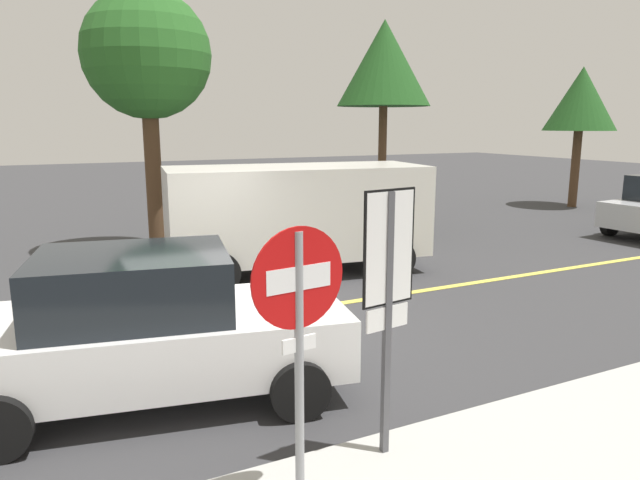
# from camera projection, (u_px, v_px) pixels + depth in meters

# --- Properties ---
(ground_plane) EXTENTS (80.00, 80.00, 0.00)m
(ground_plane) POSITION_uv_depth(u_px,v_px,m) (218.00, 322.00, 8.96)
(ground_plane) COLOR #38383A
(lane_marking_centre) EXTENTS (28.00, 0.16, 0.01)m
(lane_marking_centre) POSITION_uv_depth(u_px,v_px,m) (381.00, 297.00, 10.25)
(lane_marking_centre) COLOR #E0D14C
(stop_sign) EXTENTS (0.76, 0.11, 2.34)m
(stop_sign) POSITION_uv_depth(u_px,v_px,m) (299.00, 326.00, 4.19)
(stop_sign) COLOR gray
(stop_sign) RESTS_ON ground_plane
(speed_limit_sign) EXTENTS (0.54, 0.10, 2.52)m
(speed_limit_sign) POSITION_uv_depth(u_px,v_px,m) (388.00, 278.00, 4.86)
(speed_limit_sign) COLOR #4C4C51
(speed_limit_sign) RESTS_ON ground_plane
(white_van) EXTENTS (5.42, 2.82, 2.20)m
(white_van) POSITION_uv_depth(u_px,v_px,m) (298.00, 212.00, 11.75)
(white_van) COLOR silver
(white_van) RESTS_ON ground_plane
(car_white_mid_road) EXTENTS (4.44, 2.62, 1.69)m
(car_white_mid_road) POSITION_uv_depth(u_px,v_px,m) (150.00, 327.00, 6.34)
(car_white_mid_road) COLOR white
(car_white_mid_road) RESTS_ON ground_plane
(tree_left_verge) EXTENTS (2.53, 2.53, 5.04)m
(tree_left_verge) POSITION_uv_depth(u_px,v_px,m) (581.00, 100.00, 20.67)
(tree_left_verge) COLOR #513823
(tree_left_verge) RESTS_ON ground_plane
(tree_centre_verge) EXTENTS (2.89, 2.89, 6.02)m
(tree_centre_verge) POSITION_uv_depth(u_px,v_px,m) (147.00, 57.00, 12.98)
(tree_centre_verge) COLOR #513823
(tree_centre_verge) RESTS_ON ground_plane
(tree_right_verge) EXTENTS (2.63, 2.63, 5.86)m
(tree_right_verge) POSITION_uv_depth(u_px,v_px,m) (384.00, 64.00, 16.02)
(tree_right_verge) COLOR #513823
(tree_right_verge) RESTS_ON ground_plane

